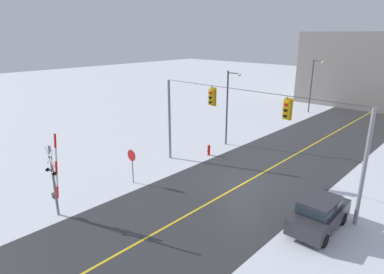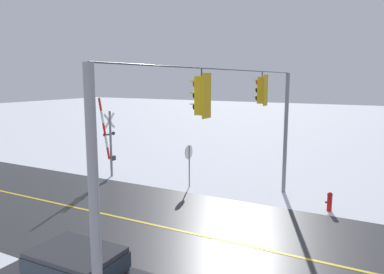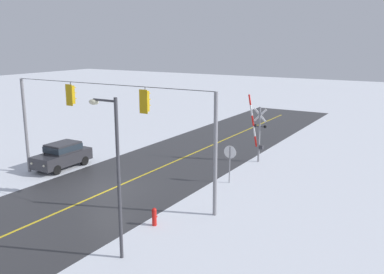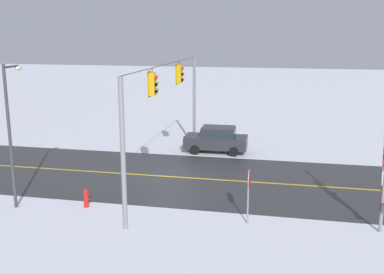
{
  "view_description": "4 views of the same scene",
  "coord_description": "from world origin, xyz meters",
  "px_view_note": "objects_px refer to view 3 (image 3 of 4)",
  "views": [
    {
      "loc": [
        10.93,
        -16.69,
        9.49
      ],
      "look_at": [
        -2.83,
        -1.93,
        3.09
      ],
      "focal_mm": 30.61,
      "sensor_mm": 36.0,
      "label": 1
    },
    {
      "loc": [
        11.94,
        4.72,
        5.91
      ],
      "look_at": [
        -2.69,
        -3.16,
        3.3
      ],
      "focal_mm": 34.74,
      "sensor_mm": 36.0,
      "label": 2
    },
    {
      "loc": [
        -16.24,
        17.63,
        8.55
      ],
      "look_at": [
        -3.84,
        -3.07,
        3.05
      ],
      "focal_mm": 39.62,
      "sensor_mm": 36.0,
      "label": 3
    },
    {
      "loc": [
        -23.46,
        -6.23,
        7.85
      ],
      "look_at": [
        -2.42,
        -1.82,
        2.89
      ],
      "focal_mm": 42.87,
      "sensor_mm": 36.0,
      "label": 4
    }
  ],
  "objects_px": {
    "stop_sign": "(230,156)",
    "fire_hydrant": "(154,216)",
    "parked_car_charcoal": "(62,154)",
    "railroad_crossing": "(258,130)",
    "streetlamp_near": "(114,164)"
  },
  "relations": [
    {
      "from": "stop_sign",
      "to": "streetlamp_near",
      "type": "relative_size",
      "value": 0.36
    },
    {
      "from": "parked_car_charcoal",
      "to": "stop_sign",
      "type": "bearing_deg",
      "value": -164.69
    },
    {
      "from": "railroad_crossing",
      "to": "fire_hydrant",
      "type": "height_order",
      "value": "railroad_crossing"
    },
    {
      "from": "stop_sign",
      "to": "parked_car_charcoal",
      "type": "bearing_deg",
      "value": 15.31
    },
    {
      "from": "stop_sign",
      "to": "parked_car_charcoal",
      "type": "relative_size",
      "value": 0.56
    },
    {
      "from": "railroad_crossing",
      "to": "streetlamp_near",
      "type": "distance_m",
      "value": 15.95
    },
    {
      "from": "railroad_crossing",
      "to": "fire_hydrant",
      "type": "bearing_deg",
      "value": 90.03
    },
    {
      "from": "fire_hydrant",
      "to": "stop_sign",
      "type": "bearing_deg",
      "value": -92.53
    },
    {
      "from": "streetlamp_near",
      "to": "fire_hydrant",
      "type": "xyz_separation_m",
      "value": [
        0.45,
        -3.16,
        -3.45
      ]
    },
    {
      "from": "railroad_crossing",
      "to": "fire_hydrant",
      "type": "distance_m",
      "value": 12.83
    },
    {
      "from": "fire_hydrant",
      "to": "streetlamp_near",
      "type": "bearing_deg",
      "value": 98.15
    },
    {
      "from": "stop_sign",
      "to": "streetlamp_near",
      "type": "bearing_deg",
      "value": 90.68
    },
    {
      "from": "fire_hydrant",
      "to": "railroad_crossing",
      "type": "bearing_deg",
      "value": -89.97
    },
    {
      "from": "stop_sign",
      "to": "fire_hydrant",
      "type": "distance_m",
      "value": 7.52
    },
    {
      "from": "streetlamp_near",
      "to": "railroad_crossing",
      "type": "bearing_deg",
      "value": -88.34
    }
  ]
}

